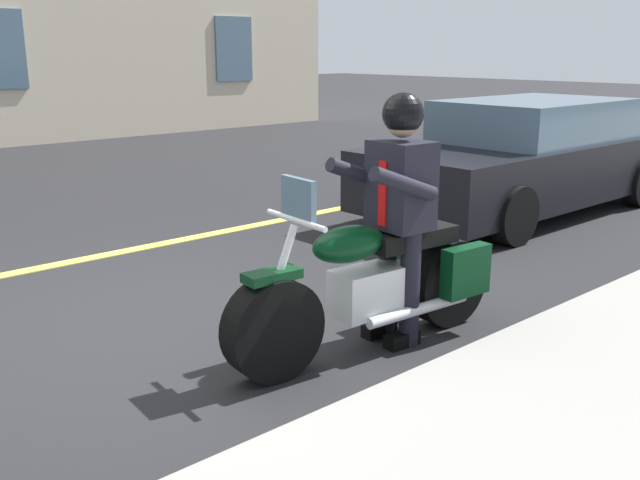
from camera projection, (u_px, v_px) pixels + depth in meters
The scene contains 5 objects.
ground_plane at pixel (147, 327), 5.32m from camera, with size 80.00×80.00×0.00m, color black.
lane_center_stripe at pixel (44, 267), 6.76m from camera, with size 60.00×0.16×0.01m, color #E5DB4C.
motorcycle_main at pixel (376, 284), 4.87m from camera, with size 2.22×0.71×1.26m.
rider_main at pixel (399, 198), 4.83m from camera, with size 0.65×0.59×1.74m.
car_silver at pixel (526, 157), 8.96m from camera, with size 4.60×1.92×1.40m.
Camera 1 is at (2.34, 4.57, 2.02)m, focal length 39.98 mm.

